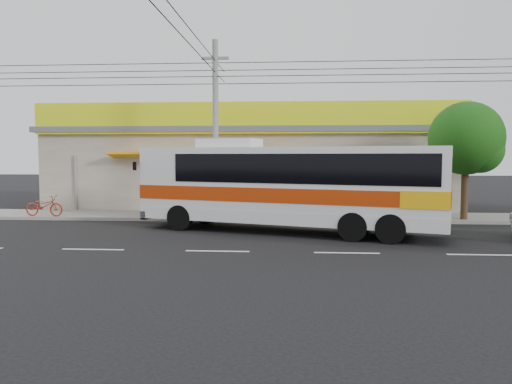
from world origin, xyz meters
TOP-DOWN VIEW (x-y plane):
  - ground at (0.00, 0.00)m, footprint 120.00×120.00m
  - sidewalk at (0.00, 6.00)m, footprint 30.00×3.20m
  - lane_markings at (0.00, -2.50)m, footprint 50.00×0.12m
  - storefront_building at (-0.01, 11.54)m, footprint 22.60×9.20m
  - coach_bus at (2.32, 1.46)m, footprint 12.08×6.01m
  - motorbike_red at (-9.28, 4.70)m, footprint 1.92×0.82m
  - utility_pole at (-1.09, 4.33)m, footprint 34.00×14.00m
  - tree_near at (10.10, 4.96)m, footprint 3.24×3.24m

SIDE VIEW (x-z plane):
  - ground at x=0.00m, z-range 0.00..0.00m
  - lane_markings at x=0.00m, z-range -0.01..0.01m
  - sidewalk at x=0.00m, z-range 0.00..0.15m
  - motorbike_red at x=-9.28m, z-range 0.15..1.13m
  - coach_bus at x=2.32m, z-range 0.13..3.79m
  - storefront_building at x=-0.01m, z-range -0.55..5.15m
  - tree_near at x=10.10m, z-range 0.95..6.32m
  - utility_pole at x=-1.09m, z-range 2.62..10.70m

